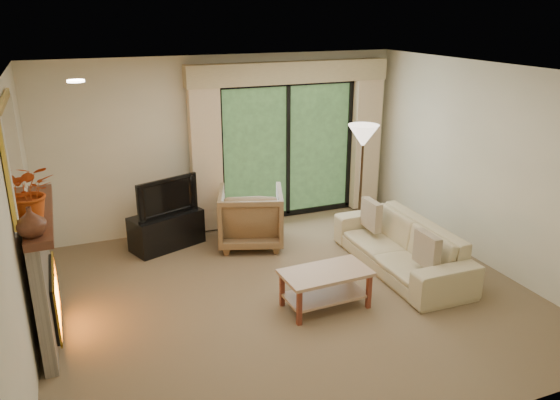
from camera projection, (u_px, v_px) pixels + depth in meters
name	position (u px, v px, depth m)	size (l,w,h in m)	color
floor	(289.00, 295.00, 6.48)	(5.50, 5.50, 0.00)	brown
ceiling	(291.00, 72.00, 5.62)	(5.50, 5.50, 0.00)	white
wall_back	(225.00, 143.00, 8.24)	(5.00, 5.00, 0.00)	beige
wall_front	(428.00, 294.00, 3.87)	(5.00, 5.00, 0.00)	beige
wall_left	(19.00, 226.00, 5.08)	(5.00, 5.00, 0.00)	beige
wall_right	(486.00, 166.00, 7.03)	(5.00, 5.00, 0.00)	beige
fireplace	(42.00, 274.00, 5.50)	(0.24, 1.70, 1.37)	slate
mirror	(13.00, 153.00, 5.05)	(0.07, 1.45, 1.02)	gold
sliding_door	(288.00, 151.00, 8.62)	(2.26, 0.10, 2.16)	black
curtain_left	(206.00, 154.00, 8.01)	(0.45, 0.18, 2.35)	#D2B58E
curtain_right	(366.00, 139.00, 8.97)	(0.45, 0.18, 2.35)	#D2B58E
cornice	(290.00, 72.00, 8.13)	(3.20, 0.24, 0.32)	tan
media_console	(167.00, 230.00, 7.73)	(1.00, 0.45, 0.50)	black
tv	(164.00, 196.00, 7.56)	(0.93, 0.12, 0.54)	black
armchair	(251.00, 217.00, 7.76)	(0.89, 0.91, 0.83)	brown
sofa	(401.00, 246.00, 7.05)	(2.17, 0.85, 0.63)	tan
pillow_near	(427.00, 250.00, 6.40)	(0.11, 0.41, 0.41)	brown
pillow_far	(371.00, 215.00, 7.49)	(0.11, 0.41, 0.41)	brown
coffee_table	(325.00, 289.00, 6.16)	(0.99, 0.54, 0.45)	tan
floor_lamp	(361.00, 181.00, 7.99)	(0.45, 0.45, 1.66)	beige
vase	(31.00, 222.00, 4.64)	(0.25, 0.25, 0.26)	#4B2718
branches	(30.00, 192.00, 4.98)	(0.48, 0.41, 0.53)	#B94312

